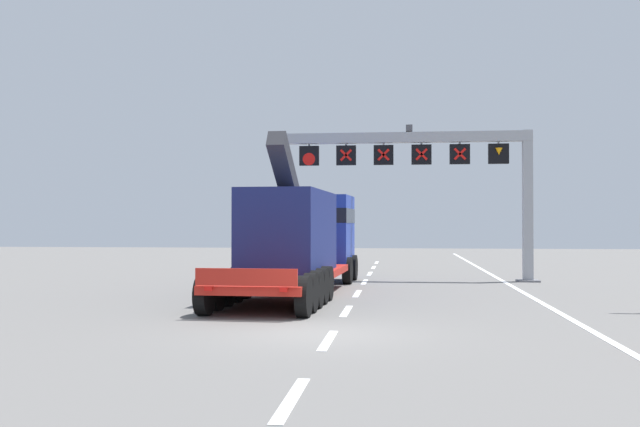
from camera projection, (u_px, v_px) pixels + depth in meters
The scene contains 5 objects.
ground at pixel (317, 333), 15.93m from camera, with size 112.00×112.00×0.00m, color slate.
lane_markings at pixel (361, 287), 27.41m from camera, with size 0.20×37.80×0.01m.
edge_line_right at pixel (515, 288), 27.15m from camera, with size 0.20×63.00×0.01m, color silver.
overhead_lane_gantry at pixel (434, 160), 30.69m from camera, with size 11.23×0.90×6.74m.
heavy_haul_truck_red at pixel (303, 237), 26.11m from camera, with size 3.52×14.15×5.30m.
Camera 1 is at (1.87, -15.85, 2.45)m, focal length 39.93 mm.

